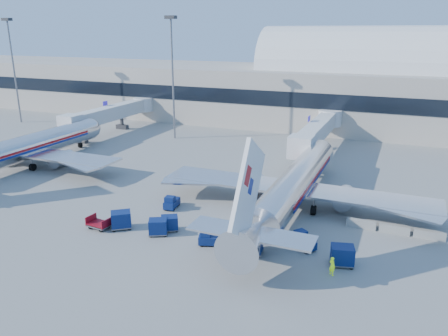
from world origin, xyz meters
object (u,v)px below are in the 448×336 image
at_px(airliner_mid, 23,148).
at_px(cart_train_a, 170,223).
at_px(tug_right, 303,241).
at_px(cart_train_c, 121,220).
at_px(barrier_mid, 394,229).
at_px(cart_train_b, 158,227).
at_px(cart_solo_far, 342,255).
at_px(mast_west, 172,60).
at_px(jetbridge_mid, 115,112).
at_px(barrier_far, 430,235).
at_px(jetbridge_near, 319,129).
at_px(tug_lead, 210,238).
at_px(airliner_main, 294,185).
at_px(cart_open_red, 100,224).
at_px(cart_solo_near, 252,244).
at_px(ramp_worker, 332,266).
at_px(mast_far_west, 12,56).
at_px(barrier_near, 361,224).

bearing_deg(airliner_mid, cart_train_a, -19.08).
height_order(tug_right, cart_train_c, cart_train_c).
distance_m(airliner_mid, tug_right, 46.34).
relative_size(barrier_mid, cart_train_b, 1.27).
height_order(cart_train_a, cart_solo_far, cart_solo_far).
xyz_separation_m(mast_west, barrier_mid, (41.30, -28.00, -14.34)).
height_order(cart_train_a, cart_train_c, cart_train_c).
bearing_deg(jetbridge_mid, cart_train_b, -49.08).
bearing_deg(barrier_far, cart_solo_far, -130.18).
xyz_separation_m(jetbridge_near, tug_right, (5.75, -35.59, -3.19)).
bearing_deg(tug_lead, jetbridge_near, 67.00).
height_order(airliner_main, barrier_mid, airliner_main).
relative_size(barrier_mid, tug_lead, 1.16).
bearing_deg(cart_open_red, jetbridge_mid, 129.29).
bearing_deg(cart_solo_far, cart_open_red, 170.53).
bearing_deg(mast_west, airliner_mid, -115.21).
height_order(cart_solo_near, cart_solo_far, cart_solo_near).
distance_m(mast_west, cart_open_red, 43.32).
height_order(cart_solo_near, ramp_worker, cart_solo_near).
bearing_deg(ramp_worker, cart_train_a, 30.23).
distance_m(cart_solo_far, ramp_worker, 2.08).
xyz_separation_m(barrier_mid, cart_train_a, (-21.66, -8.44, 0.40)).
bearing_deg(airliner_main, tug_lead, -112.97).
relative_size(jetbridge_mid, cart_open_red, 11.10).
relative_size(cart_train_c, ramp_worker, 1.57).
bearing_deg(cart_train_b, mast_far_west, 120.13).
relative_size(cart_open_red, ramp_worker, 1.46).
height_order(barrier_mid, barrier_far, same).
bearing_deg(tug_right, ramp_worker, -11.24).
bearing_deg(barrier_mid, mast_far_west, 161.00).
height_order(cart_train_a, cart_train_b, cart_train_b).
height_order(tug_lead, cart_train_a, cart_train_a).
height_order(mast_far_west, cart_train_c, mast_far_west).
xyz_separation_m(jetbridge_near, barrier_far, (17.00, -28.81, -3.48)).
distance_m(jetbridge_mid, cart_train_c, 48.57).
relative_size(tug_right, cart_solo_near, 1.19).
height_order(airliner_main, barrier_near, airliner_main).
bearing_deg(cart_train_a, barrier_far, -12.65).
relative_size(jetbridge_near, cart_solo_near, 12.06).
distance_m(jetbridge_near, cart_train_a, 38.21).
height_order(barrier_mid, cart_solo_near, cart_solo_near).
bearing_deg(cart_train_b, mast_west, 89.50).
bearing_deg(mast_west, cart_open_red, -72.10).
bearing_deg(mast_west, airliner_main, -40.36).
relative_size(airliner_mid, ramp_worker, 22.00).
xyz_separation_m(airliner_mid, cart_train_a, (31.64, -10.94, -2.08)).
relative_size(barrier_far, cart_train_b, 1.27).
xyz_separation_m(cart_train_a, cart_train_b, (-0.59, -1.35, 0.05)).
relative_size(airliner_main, tug_lead, 14.42).
bearing_deg(jetbridge_mid, cart_solo_far, -35.96).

